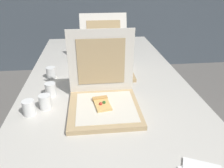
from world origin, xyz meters
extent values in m
cube|color=beige|center=(0.00, 0.58, 0.72)|extent=(0.99, 2.09, 0.03)
cylinder|color=gray|center=(-0.43, 1.55, 0.35)|extent=(0.04, 0.04, 0.71)
cylinder|color=gray|center=(0.43, 1.55, 0.35)|extent=(0.04, 0.04, 0.71)
cube|color=tan|center=(-0.04, 0.25, 0.75)|extent=(0.34, 0.34, 0.02)
cube|color=silver|center=(-0.03, 0.25, 0.76)|extent=(0.28, 0.28, 0.00)
cube|color=silver|center=(-0.04, 0.42, 0.93)|extent=(0.34, 0.01, 0.34)
cube|color=tan|center=(-0.04, 0.41, 0.93)|extent=(0.25, 0.01, 0.25)
cube|color=#E0B266|center=(-0.04, 0.26, 0.77)|extent=(0.09, 0.12, 0.01)
cube|color=tan|center=(-0.05, 0.32, 0.77)|extent=(0.08, 0.04, 0.02)
sphere|color=#2D6628|center=(-0.04, 0.27, 0.78)|extent=(0.02, 0.02, 0.02)
sphere|color=red|center=(-0.05, 0.26, 0.78)|extent=(0.02, 0.02, 0.02)
cube|color=tan|center=(0.01, 0.71, 0.75)|extent=(0.34, 0.34, 0.02)
cube|color=silver|center=(0.01, 0.71, 0.76)|extent=(0.32, 0.32, 0.00)
cube|color=silver|center=(0.02, 0.94, 0.92)|extent=(0.34, 0.11, 0.33)
cube|color=tan|center=(0.02, 0.93, 0.92)|extent=(0.25, 0.08, 0.23)
cylinder|color=white|center=(-0.34, 0.66, 0.77)|extent=(0.06, 0.06, 0.07)
cylinder|color=white|center=(-0.39, 0.26, 0.77)|extent=(0.06, 0.06, 0.07)
cylinder|color=white|center=(-0.21, 0.93, 0.77)|extent=(0.06, 0.06, 0.07)
cylinder|color=white|center=(-0.32, 0.30, 0.77)|extent=(0.06, 0.06, 0.07)
cylinder|color=white|center=(-0.31, 0.44, 0.77)|extent=(0.06, 0.06, 0.07)
camera|label=1|loc=(-0.09, -0.65, 1.34)|focal=35.27mm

